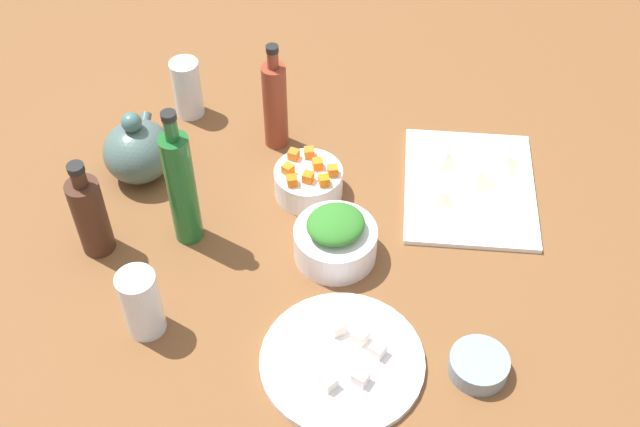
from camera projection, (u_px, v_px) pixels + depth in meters
The scene contains 30 objects.
tabletop at pixel (320, 238), 144.99cm from camera, with size 190.00×190.00×3.00cm, color brown.
cutting_board at pixel (469, 187), 150.87cm from camera, with size 29.71×24.16×1.00cm, color white.
plate_tofu at pixel (342, 361), 125.00cm from camera, with size 25.80×25.80×1.20cm, color white.
bowl_greens at pixel (335, 243), 138.13cm from camera, with size 14.34×14.34×6.24cm, color white.
bowl_carrots at pixel (309, 182), 148.62cm from camera, with size 12.67×12.67×5.51cm, color white.
bowl_small_side at pixel (479, 365), 123.33cm from camera, with size 9.27×9.27×3.29cm, color gray.
teapot at pixel (138, 150), 149.94cm from camera, with size 15.07×12.85×14.64cm.
bottle_0 at pixel (90, 215), 135.54cm from camera, with size 5.65×5.65×19.84cm.
bottle_1 at pixel (275, 104), 152.96cm from camera, with size 4.65×4.65×23.01cm.
bottle_2 at pixel (181, 187), 134.59cm from camera, with size 4.97×4.97×28.27cm.
drinking_glass_0 at pixel (187, 88), 161.72cm from camera, with size 5.82×5.82×12.54cm, color white.
drinking_glass_1 at pixel (141, 303), 125.49cm from camera, with size 6.26×6.26×12.68cm, color white.
carrot_cube_0 at pixel (288, 169), 145.71cm from camera, with size 1.80×1.80×1.80cm, color orange.
carrot_cube_1 at pixel (318, 164), 146.65cm from camera, with size 1.80×1.80×1.80cm, color orange.
carrot_cube_2 at pixel (308, 177), 144.30cm from camera, with size 1.80×1.80×1.80cm, color orange.
carrot_cube_3 at pixel (294, 154), 148.34cm from camera, with size 1.80×1.80×1.80cm, color orange.
carrot_cube_4 at pixel (324, 180), 143.74cm from camera, with size 1.80×1.80×1.80cm, color orange.
carrot_cube_5 at pixel (292, 181), 143.72cm from camera, with size 1.80×1.80×1.80cm, color orange.
carrot_cube_6 at pixel (309, 153), 148.69cm from camera, with size 1.80×1.80×1.80cm, color orange.
carrot_cube_7 at pixel (333, 170), 145.48cm from camera, with size 1.80×1.80×1.80cm, color orange.
chopped_greens_mound at pixel (336, 224), 134.58cm from camera, with size 10.08×9.41×3.42cm, color #307627.
tofu_cube_0 at pixel (338, 327), 127.29cm from camera, with size 2.20×2.20×2.20cm, color white.
tofu_cube_1 at pixel (378, 350), 124.45cm from camera, with size 2.20×2.20×2.20cm, color white.
tofu_cube_2 at pixel (329, 382), 120.59cm from camera, with size 2.20×2.20×2.20cm, color silver.
tofu_cube_3 at pixel (361, 377), 121.13cm from camera, with size 2.20×2.20×2.20cm, color white.
tofu_cube_4 at pixel (360, 336), 126.15cm from camera, with size 2.20×2.20×2.20cm, color silver.
dumpling_0 at pixel (479, 177), 150.00cm from camera, with size 5.81×5.70×2.76cm, color beige.
dumpling_1 at pixel (446, 158), 153.57cm from camera, with size 4.18×3.72×2.60cm, color beige.
dumpling_2 at pixel (441, 198), 146.61cm from camera, with size 4.27×3.80×2.46cm, color beige.
dumpling_3 at pixel (505, 161), 153.29cm from camera, with size 5.97×5.11×2.39cm, color beige.
Camera 1 is at (-94.46, -10.00, 111.14)cm, focal length 45.16 mm.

